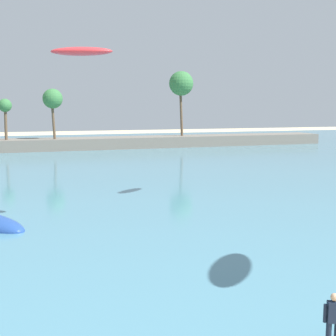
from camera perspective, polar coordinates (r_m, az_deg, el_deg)
The scene contains 4 objects.
sea at distance 61.86m, azimuth -16.08°, elevation 1.09°, with size 220.00×103.72×0.06m, color teal.
palm_headland at distance 73.43m, azimuth -17.43°, elevation 4.07°, with size 100.48×6.00×13.43m.
person_at_waterline at distance 13.72m, azimuth 19.62°, elevation -17.27°, with size 0.52×0.31×1.67m.
kite_aloft_high_over_bay at distance 26.02m, azimuth -10.55°, elevation 13.88°, with size 3.34×1.14×0.47m, color red.
Camera 1 is at (-3.50, -1.94, 6.53)m, focal length 49.71 mm.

